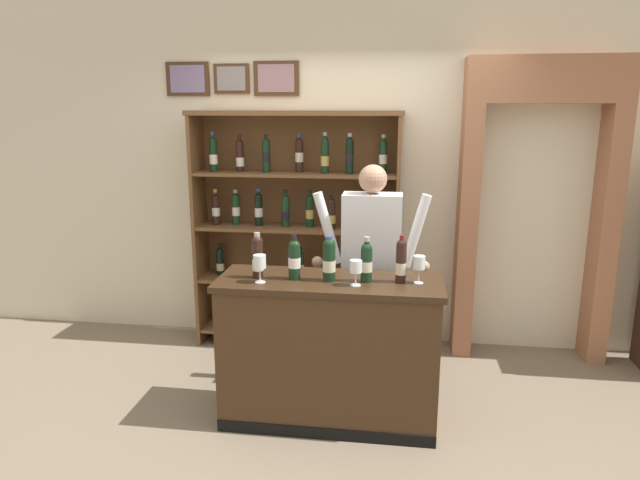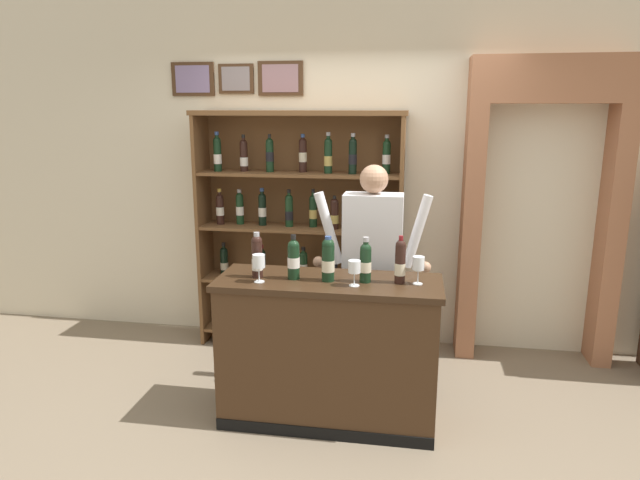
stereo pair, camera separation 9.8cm
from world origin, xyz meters
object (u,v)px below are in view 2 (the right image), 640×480
tasting_bottle_vin_santo (400,262)px  wine_glass_left (259,262)px  tasting_bottle_rosso (257,256)px  tasting_bottle_riserva (328,259)px  tasting_bottle_bianco (366,261)px  shopkeeper (372,255)px  wine_glass_center (354,268)px  tasting_counter (328,351)px  wine_glass_spare (418,265)px  tasting_bottle_grappa (294,258)px  wine_shelf (300,223)px

tasting_bottle_vin_santo → wine_glass_left: (-0.87, -0.13, -0.01)m
wine_glass_left → tasting_bottle_rosso: bearing=111.2°
tasting_bottle_riserva → wine_glass_left: tasting_bottle_riserva is taller
tasting_bottle_vin_santo → wine_glass_left: tasting_bottle_vin_santo is taller
tasting_bottle_bianco → shopkeeper: bearing=89.4°
wine_glass_left → wine_glass_center: (0.59, 0.02, -0.01)m
tasting_bottle_bianco → tasting_counter: bearing=178.1°
wine_glass_center → wine_glass_spare: size_ratio=0.91×
tasting_bottle_rosso → wine_glass_left: 0.11m
tasting_bottle_rosso → tasting_bottle_bianco: tasting_bottle_rosso is taller
tasting_bottle_vin_santo → tasting_counter: bearing=-178.8°
tasting_counter → wine_glass_center: 0.64m
tasting_bottle_rosso → tasting_bottle_grappa: 0.24m
tasting_bottle_grappa → tasting_bottle_vin_santo: tasting_bottle_vin_santo is taller
tasting_bottle_vin_santo → tasting_bottle_rosso: bearing=-178.0°
tasting_bottle_bianco → wine_glass_left: 0.66m
tasting_bottle_vin_santo → wine_shelf: bearing=125.6°
wine_glass_left → wine_glass_center: 0.60m
wine_glass_center → wine_glass_spare: (0.38, 0.10, 0.01)m
wine_shelf → wine_glass_left: 1.36m
tasting_bottle_grappa → wine_glass_spare: 0.78m
wine_shelf → tasting_bottle_vin_santo: wine_shelf is taller
tasting_bottle_grappa → wine_glass_spare: tasting_bottle_grappa is taller
tasting_counter → shopkeeper: shopkeeper is taller
wine_shelf → shopkeeper: wine_shelf is taller
tasting_counter → wine_glass_spare: bearing=-0.1°
wine_glass_center → tasting_bottle_riserva: bearing=155.5°
shopkeeper → wine_glass_spare: (0.32, -0.50, 0.08)m
tasting_bottle_bianco → tasting_bottle_grappa: bearing=-179.0°
tasting_bottle_rosso → tasting_bottle_grappa: (0.24, 0.01, -0.01)m
shopkeeper → tasting_bottle_vin_santo: (0.21, -0.49, 0.09)m
tasting_bottle_grappa → tasting_bottle_vin_santo: (0.67, 0.03, 0.00)m
wine_glass_left → tasting_bottle_vin_santo: bearing=8.5°
tasting_bottle_rosso → tasting_bottle_grappa: tasting_bottle_rosso is taller
tasting_bottle_riserva → wine_glass_left: size_ratio=1.61×
tasting_bottle_grappa → wine_shelf: bearing=99.6°
tasting_bottle_bianco → tasting_bottle_vin_santo: tasting_bottle_vin_santo is taller
wine_glass_spare → tasting_bottle_bianco: bearing=-178.7°
shopkeeper → tasting_bottle_vin_santo: bearing=-66.9°
wine_glass_left → tasting_counter: bearing=16.1°
tasting_bottle_grappa → wine_glass_spare: (0.78, 0.02, -0.01)m
shopkeeper → tasting_bottle_grappa: size_ratio=5.78×
wine_shelf → tasting_bottle_bianco: (0.67, -1.25, 0.03)m
wine_glass_left → wine_glass_center: wine_glass_left is taller
tasting_counter → tasting_bottle_rosso: bearing=-177.2°
wine_shelf → wine_glass_left: size_ratio=11.32×
shopkeeper → tasting_bottle_riserva: bearing=-114.5°
wine_glass_center → tasting_bottle_rosso: bearing=172.9°
wine_shelf → tasting_bottle_bianco: size_ratio=7.01×
tasting_counter → tasting_bottle_rosso: size_ratio=4.83×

